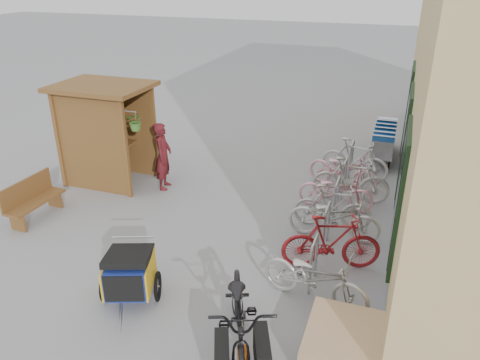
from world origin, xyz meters
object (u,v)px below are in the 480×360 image
(bench, at_px, (32,199))
(bike_7, at_px, (355,159))
(bike_1, at_px, (331,242))
(pallet_stack, at_px, (343,343))
(kiosk, at_px, (102,120))
(cargo_bike, at_px, (240,321))
(shopping_carts, at_px, (385,137))
(bike_6, at_px, (343,169))
(person_kiosk, at_px, (163,156))
(child_trailer, at_px, (129,272))
(bike_3, at_px, (332,207))
(bike_5, at_px, (351,180))
(bike_0, at_px, (315,278))
(bike_4, at_px, (336,191))
(bike_2, at_px, (334,217))

(bench, height_order, bike_7, bike_7)
(bike_1, bearing_deg, pallet_stack, 176.54)
(bench, xyz_separation_m, bike_7, (6.08, 4.26, 0.07))
(kiosk, bearing_deg, bench, -100.39)
(kiosk, bearing_deg, cargo_bike, -41.09)
(shopping_carts, distance_m, bike_6, 2.41)
(bench, distance_m, person_kiosk, 2.95)
(cargo_bike, bearing_deg, child_trailer, 142.65)
(bike_3, distance_m, bike_5, 1.34)
(pallet_stack, xyz_separation_m, bike_6, (-0.79, 5.41, 0.24))
(cargo_bike, distance_m, bike_0, 1.61)
(kiosk, distance_m, bike_0, 6.48)
(shopping_carts, relative_size, bike_4, 1.39)
(pallet_stack, relative_size, bike_4, 0.74)
(bench, bearing_deg, bike_2, 14.07)
(shopping_carts, relative_size, bike_7, 1.32)
(child_trailer, xyz_separation_m, bike_2, (2.73, 2.89, -0.03))
(bike_5, height_order, bike_7, bike_5)
(bike_4, bearing_deg, bike_5, -27.22)
(bike_7, bearing_deg, bike_4, -173.89)
(kiosk, height_order, bike_4, kiosk)
(shopping_carts, height_order, cargo_bike, cargo_bike)
(bike_3, bearing_deg, bike_4, -1.42)
(pallet_stack, height_order, bike_4, bike_4)
(shopping_carts, distance_m, bike_1, 5.71)
(cargo_bike, distance_m, bike_1, 2.58)
(pallet_stack, xyz_separation_m, shopping_carts, (-0.00, 7.68, 0.38))
(shopping_carts, height_order, bike_7, bike_7)
(shopping_carts, relative_size, bike_1, 1.32)
(bike_1, relative_size, bike_2, 0.97)
(bike_4, bearing_deg, pallet_stack, -169.43)
(bike_0, bearing_deg, bench, 95.98)
(pallet_stack, height_order, bike_6, bike_6)
(kiosk, xyz_separation_m, bike_0, (5.69, -2.90, -1.09))
(bench, bearing_deg, bike_5, 28.19)
(bike_0, relative_size, bike_4, 1.10)
(bike_0, xyz_separation_m, bike_3, (-0.13, 2.43, 0.00))
(bike_1, xyz_separation_m, bike_4, (-0.26, 2.25, -0.09))
(bike_0, relative_size, bike_1, 1.03)
(bike_3, bearing_deg, bike_2, -170.68)
(bench, relative_size, shopping_carts, 0.61)
(bench, bearing_deg, bike_3, 17.90)
(child_trailer, relative_size, bike_4, 0.96)
(kiosk, xyz_separation_m, cargo_bike, (4.97, -4.33, -0.96))
(cargo_bike, relative_size, bike_1, 1.41)
(kiosk, xyz_separation_m, pallet_stack, (6.28, -3.87, -1.34))
(kiosk, height_order, person_kiosk, kiosk)
(kiosk, bearing_deg, person_kiosk, 3.68)
(kiosk, height_order, bike_5, kiosk)
(bike_5, height_order, bike_6, bike_5)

